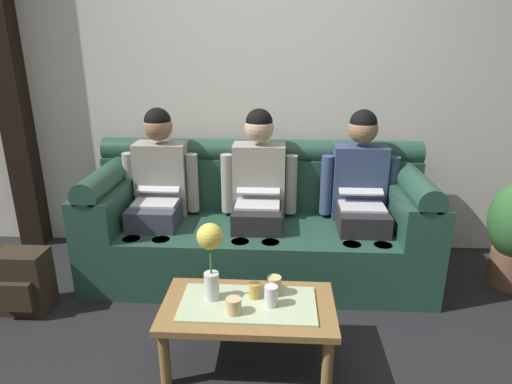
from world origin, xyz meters
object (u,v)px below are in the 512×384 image
person_right (361,191)px  coffee_table (248,312)px  cup_near_left (271,296)px  person_left (159,187)px  cup_far_left (274,286)px  cup_near_right (234,306)px  cup_far_center (255,290)px  flower_vase (210,250)px  couch (258,225)px  person_middle (258,189)px  backpack_left (24,282)px

person_right → coffee_table: (-0.73, -1.03, -0.34)m
coffee_table → cup_near_left: 0.17m
person_left → cup_far_left: bearing=-47.2°
cup_near_right → cup_far_center: 0.18m
person_right → flower_vase: size_ratio=2.83×
flower_vase → person_left: bearing=118.3°
couch → person_left: (-0.73, -0.00, 0.29)m
person_left → coffee_table: size_ratio=1.34×
person_middle → person_right: same height
cup_far_left → cup_far_center: bearing=-160.0°
flower_vase → cup_near_left: flower_vase is taller
person_right → cup_far_center: bearing=-125.7°
person_middle → backpack_left: 1.66m
cup_near_left → cup_far_center: 0.11m
cup_far_left → person_middle: bearing=98.2°
person_middle → cup_near_left: 1.07m
person_middle → person_right: size_ratio=1.00×
person_left → person_right: bearing=-0.0°
cup_far_left → cup_near_left: bearing=-97.8°
coffee_table → cup_far_left: cup_far_left is taller
person_right → cup_far_left: bearing=-122.5°
flower_vase → cup_near_right: flower_vase is taller
flower_vase → backpack_left: (-1.28, 0.37, -0.45)m
cup_near_left → couch: bearing=96.6°
person_right → flower_vase: 1.36m
person_left → cup_near_right: (0.67, -1.12, -0.25)m
couch → flower_vase: bearing=-101.1°
cup_far_left → flower_vase: bearing=-169.9°
cup_far_center → coffee_table: bearing=-119.9°
person_right → cup_near_right: person_right is taller
cup_near_right → couch: bearing=86.7°
person_middle → coffee_table: 1.08m
person_left → person_right: 1.46m
coffee_table → backpack_left: (-1.47, 0.41, -0.11)m
coffee_table → person_middle: bearing=90.0°
coffee_table → flower_vase: flower_vase is taller
coffee_table → backpack_left: size_ratio=2.19×
cup_near_left → person_middle: bearing=96.6°
couch → person_middle: bearing=-90.0°
person_right → flower_vase: bearing=-133.0°
person_middle → flower_vase: size_ratio=2.83×
coffee_table → cup_far_center: (0.03, 0.05, 0.10)m
cup_near_right → cup_far_center: bearing=56.7°
person_left → coffee_table: (0.73, -1.03, -0.34)m
person_left → cup_near_left: 1.37m
coffee_table → cup_near_left: size_ratio=8.20×
flower_vase → cup_far_left: (0.33, 0.06, -0.23)m
couch → cup_far_center: couch is taller
coffee_table → person_right: bearing=54.6°
person_right → cup_near_left: person_right is taller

